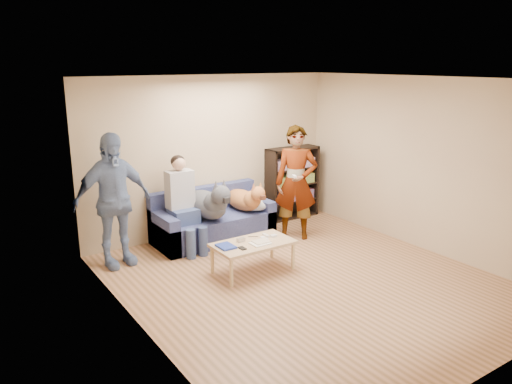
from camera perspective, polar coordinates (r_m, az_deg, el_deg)
ground at (r=6.71m, az=5.83°, el=-10.06°), size 5.00×5.00×0.00m
ceiling at (r=6.10m, az=6.48°, el=12.70°), size 5.00×5.00×0.00m
wall_back at (r=8.30m, az=-5.04°, el=4.24°), size 4.50×0.00×4.50m
wall_front at (r=4.74m, az=26.02°, el=-5.40°), size 4.50×0.00×4.50m
wall_left at (r=5.17m, az=-13.36°, el=-2.64°), size 0.00×5.00×5.00m
wall_right at (r=7.89m, az=18.78°, el=2.95°), size 0.00×5.00×5.00m
blanket at (r=8.20m, az=-0.02°, el=-1.51°), size 0.47×0.40×0.16m
person_standing_right at (r=8.01m, az=4.61°, el=1.06°), size 0.79×0.77×1.83m
person_standing_left at (r=7.15m, az=-16.05°, el=-0.94°), size 1.15×0.59×1.89m
held_controller at (r=7.69m, az=4.39°, el=1.80°), size 0.08×0.13×0.03m
notebook_blue at (r=6.65m, az=-3.47°, el=-6.21°), size 0.20×0.26×0.03m
papers at (r=6.76m, az=0.49°, el=-5.87°), size 0.26×0.20×0.02m
magazine at (r=6.79m, az=0.60°, el=-5.67°), size 0.22×0.17×0.01m
camera_silver at (r=6.84m, az=-1.74°, el=-5.48°), size 0.11×0.06×0.05m
controller_a at (r=7.03m, az=1.11°, el=-4.97°), size 0.04×0.13×0.03m
controller_b at (r=7.02m, az=2.03°, el=-5.03°), size 0.09×0.06×0.03m
headphone_cup_a at (r=6.90m, az=1.14°, el=-5.41°), size 0.07×0.07×0.02m
headphone_cup_b at (r=6.96m, az=0.76°, el=-5.22°), size 0.07×0.07×0.02m
pen_orange at (r=6.68m, az=0.28°, el=-6.17°), size 0.13×0.06×0.01m
pen_black at (r=7.01m, az=-0.34°, el=-5.12°), size 0.13×0.08×0.01m
wallet at (r=6.59m, az=-1.58°, el=-6.44°), size 0.07×0.12×0.02m
sofa at (r=8.09m, az=-5.03°, el=-3.49°), size 1.90×0.85×0.82m
person_seated at (r=7.60m, az=-8.34°, el=-0.93°), size 0.40×0.73×1.47m
dog_gray at (r=7.76m, az=-5.46°, el=-1.29°), size 0.48×1.28×0.70m
dog_tan at (r=8.15m, az=-1.21°, el=-0.82°), size 0.38×1.15×0.55m
coffee_table at (r=6.83m, az=-0.34°, el=-6.13°), size 1.10×0.60×0.42m
bookshelf at (r=9.13m, az=4.10°, el=1.25°), size 1.00×0.34×1.30m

